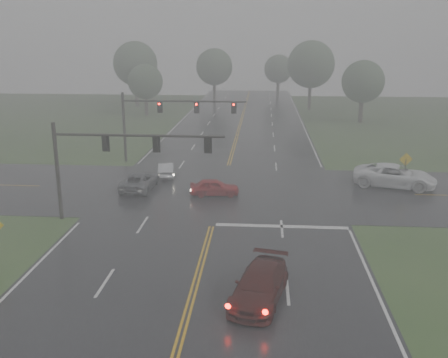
# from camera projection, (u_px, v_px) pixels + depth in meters

# --- Properties ---
(main_road) EXTENTS (18.00, 160.00, 0.02)m
(main_road) POSITION_uv_depth(u_px,v_px,m) (220.00, 198.00, 37.79)
(main_road) COLOR black
(main_road) RESTS_ON ground
(cross_street) EXTENTS (120.00, 14.00, 0.02)m
(cross_street) POSITION_uv_depth(u_px,v_px,m) (222.00, 190.00, 39.71)
(cross_street) COLOR black
(cross_street) RESTS_ON ground
(stop_bar) EXTENTS (8.50, 0.50, 0.01)m
(stop_bar) POSITION_uv_depth(u_px,v_px,m) (282.00, 227.00, 32.09)
(stop_bar) COLOR silver
(stop_bar) RESTS_ON ground
(sedan_maroon) EXTENTS (3.15, 5.43, 1.48)m
(sedan_maroon) POSITION_uv_depth(u_px,v_px,m) (259.00, 300.00, 23.15)
(sedan_maroon) COLOR #3B0D0A
(sedan_maroon) RESTS_ON ground
(sedan_red) EXTENTS (3.91, 1.87, 1.29)m
(sedan_red) POSITION_uv_depth(u_px,v_px,m) (214.00, 195.00, 38.47)
(sedan_red) COLOR #9F0E12
(sedan_red) RESTS_ON ground
(sedan_silver) EXTENTS (1.88, 3.93, 1.24)m
(sedan_silver) POSITION_uv_depth(u_px,v_px,m) (166.00, 176.00, 43.71)
(sedan_silver) COLOR #B7BAC0
(sedan_silver) RESTS_ON ground
(car_grey) EXTENTS (2.51, 5.03, 1.37)m
(car_grey) POSITION_uv_depth(u_px,v_px,m) (140.00, 189.00, 39.99)
(car_grey) COLOR #515358
(car_grey) RESTS_ON ground
(pickup_white) EXTENTS (7.08, 4.65, 1.81)m
(pickup_white) POSITION_uv_depth(u_px,v_px,m) (394.00, 187.00, 40.72)
(pickup_white) COLOR white
(pickup_white) RESTS_ON ground
(signal_gantry_near) EXTENTS (11.15, 0.29, 6.52)m
(signal_gantry_near) POSITION_uv_depth(u_px,v_px,m) (107.00, 153.00, 32.04)
(signal_gantry_near) COLOR black
(signal_gantry_near) RESTS_ON ground
(signal_gantry_far) EXTENTS (11.91, 0.34, 6.74)m
(signal_gantry_far) POSITION_uv_depth(u_px,v_px,m) (161.00, 114.00, 47.54)
(signal_gantry_far) COLOR black
(signal_gantry_far) RESTS_ON ground
(sign_diamond_east) EXTENTS (1.12, 0.25, 2.71)m
(sign_diamond_east) POSITION_uv_depth(u_px,v_px,m) (406.00, 163.00, 40.77)
(sign_diamond_east) COLOR black
(sign_diamond_east) RESTS_ON ground
(tree_nw_a) EXTENTS (5.37, 5.37, 7.89)m
(tree_nw_a) POSITION_uv_depth(u_px,v_px,m) (145.00, 82.00, 76.81)
(tree_nw_a) COLOR #2D231D
(tree_nw_a) RESTS_ON ground
(tree_ne_a) EXTENTS (7.75, 7.75, 11.39)m
(tree_ne_a) POSITION_uv_depth(u_px,v_px,m) (311.00, 64.00, 82.03)
(tree_ne_a) COLOR #2D231D
(tree_ne_a) RESTS_ON ground
(tree_n_mid) EXTENTS (6.76, 6.76, 9.93)m
(tree_n_mid) POSITION_uv_depth(u_px,v_px,m) (214.00, 67.00, 92.11)
(tree_n_mid) COLOR #2D231D
(tree_n_mid) RESTS_ON ground
(tree_e_near) EXTENTS (5.97, 5.97, 8.77)m
(tree_e_near) POSITION_uv_depth(u_px,v_px,m) (363.00, 82.00, 70.15)
(tree_e_near) COLOR #2D231D
(tree_e_near) RESTS_ON ground
(tree_nw_b) EXTENTS (7.64, 7.64, 11.22)m
(tree_nw_b) POSITION_uv_depth(u_px,v_px,m) (135.00, 64.00, 86.57)
(tree_nw_b) COLOR #2D231D
(tree_nw_b) RESTS_ON ground
(tree_n_far) EXTENTS (5.79, 5.79, 8.50)m
(tree_n_far) POSITION_uv_depth(u_px,v_px,m) (278.00, 69.00, 101.67)
(tree_n_far) COLOR #2D231D
(tree_n_far) RESTS_ON ground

